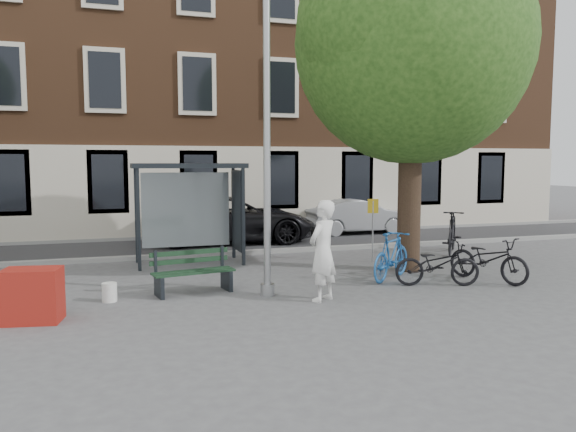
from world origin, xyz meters
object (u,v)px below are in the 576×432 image
at_px(lamppost, 267,155).
at_px(bike_d, 452,232).
at_px(bike_b, 391,256).
at_px(car_dark, 233,219).
at_px(bike_a, 437,264).
at_px(bench, 193,274).
at_px(bike_c, 488,259).
at_px(notice_sign, 373,218).
at_px(bus_shelter, 203,190).
at_px(car_silver, 358,216).
at_px(painter, 323,251).
at_px(red_stand, 32,295).

height_order(lamppost, bike_d, lamppost).
xyz_separation_m(bike_b, car_dark, (-2.19, 6.91, 0.21)).
height_order(lamppost, bike_a, lamppost).
bearing_deg(bench, bike_a, -20.47).
relative_size(bike_c, bike_d, 0.92).
relative_size(bike_c, car_dark, 0.35).
relative_size(bike_a, notice_sign, 1.07).
bearing_deg(bus_shelter, car_dark, 66.39).
bearing_deg(bus_shelter, car_silver, 33.78).
relative_size(bench, car_dark, 0.32).
xyz_separation_m(painter, car_dark, (-0.01, 8.25, -0.21)).
height_order(bike_a, red_stand, bike_a).
distance_m(lamppost, car_silver, 10.44).
bearing_deg(lamppost, bench, 153.45).
relative_size(lamppost, bike_b, 3.36).
distance_m(bus_shelter, bike_b, 5.25).
bearing_deg(red_stand, bike_c, 2.67).
xyz_separation_m(painter, bench, (-2.29, 1.39, -0.58)).
distance_m(bus_shelter, red_stand, 6.10).
distance_m(painter, bike_b, 2.59).
bearing_deg(lamppost, painter, -37.59).
bearing_deg(bike_d, car_dark, 1.18).
bearing_deg(car_silver, bike_a, 165.64).
relative_size(red_stand, notice_sign, 0.54).
bearing_deg(lamppost, bike_a, -3.57).
distance_m(bench, notice_sign, 5.60).
height_order(bike_a, bike_b, bike_b).
bearing_deg(car_dark, painter, -176.65).
bearing_deg(bike_b, bike_a, 177.49).
relative_size(lamppost, bus_shelter, 2.14).
relative_size(painter, bike_d, 0.94).
bearing_deg(notice_sign, car_dark, 134.28).
distance_m(painter, bike_c, 4.22).
bearing_deg(lamppost, bike_c, -1.89).
relative_size(painter, bike_b, 1.07).
distance_m(bike_a, red_stand, 7.93).
distance_m(bike_c, notice_sign, 3.40).
distance_m(bus_shelter, notice_sign, 4.55).
height_order(car_dark, notice_sign, notice_sign).
xyz_separation_m(bike_a, bike_d, (2.78, 3.61, 0.15)).
relative_size(car_dark, red_stand, 6.06).
distance_m(bike_d, notice_sign, 2.89).
bearing_deg(bike_c, bus_shelter, 120.37).
distance_m(bus_shelter, car_silver, 7.83).
bearing_deg(painter, car_silver, -154.64).
distance_m(bike_b, bike_d, 4.38).
relative_size(bus_shelter, red_stand, 3.17).
height_order(painter, bench, painter).
distance_m(lamppost, painter, 2.14).
xyz_separation_m(bike_c, red_stand, (-9.27, -0.43, -0.05)).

